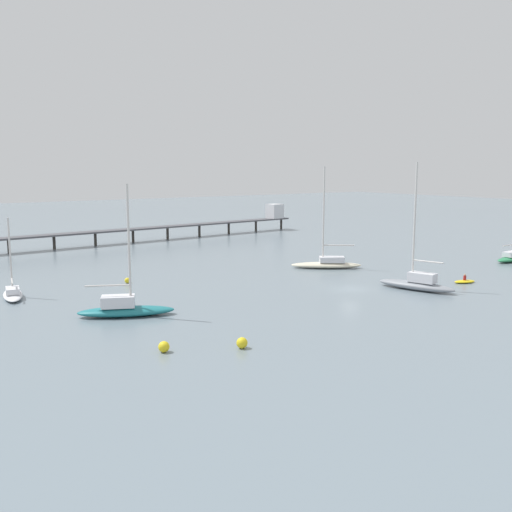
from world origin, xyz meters
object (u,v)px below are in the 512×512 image
at_px(sailboat_teal, 125,308).
at_px(mooring_buoy_far, 164,347).
at_px(dinghy_yellow, 465,281).
at_px(pier, 191,223).
at_px(sailboat_cream, 327,263).
at_px(mooring_buoy_inner, 127,280).
at_px(sailboat_white, 13,293).
at_px(sailboat_gray, 417,282).
at_px(mooring_buoy_outer, 242,343).

distance_m(sailboat_teal, mooring_buoy_far, 12.31).
bearing_deg(dinghy_yellow, pier, 94.42).
bearing_deg(pier, sailboat_cream, -92.64).
relative_size(pier, mooring_buoy_inner, 102.44).
bearing_deg(sailboat_white, mooring_buoy_inner, 1.63).
height_order(sailboat_cream, mooring_buoy_far, sailboat_cream).
distance_m(sailboat_gray, dinghy_yellow, 8.25).
height_order(pier, mooring_buoy_inner, pier).
bearing_deg(pier, sailboat_gray, -93.25).
xyz_separation_m(dinghy_yellow, mooring_buoy_outer, (-37.13, -6.00, 0.24)).
relative_size(sailboat_white, dinghy_yellow, 2.86).
xyz_separation_m(sailboat_teal, sailboat_white, (-6.97, 14.62, -0.26)).
height_order(sailboat_teal, mooring_buoy_far, sailboat_teal).
relative_size(sailboat_white, sailboat_gray, 0.59).
bearing_deg(sailboat_teal, dinghy_yellow, -12.19).
bearing_deg(sailboat_white, dinghy_yellow, -26.13).
bearing_deg(mooring_buoy_outer, sailboat_teal, 104.00).
xyz_separation_m(sailboat_white, sailboat_cream, (41.03, -5.66, 0.21)).
relative_size(mooring_buoy_outer, mooring_buoy_far, 1.02).
bearing_deg(sailboat_white, mooring_buoy_outer, -70.09).
distance_m(sailboat_teal, mooring_buoy_inner, 16.36).
bearing_deg(mooring_buoy_inner, mooring_buoy_outer, -95.38).
bearing_deg(sailboat_white, sailboat_cream, -7.86).
distance_m(pier, mooring_buoy_outer, 74.80).
relative_size(dinghy_yellow, mooring_buoy_inner, 4.46).
xyz_separation_m(sailboat_cream, mooring_buoy_outer, (-30.37, -23.78, -0.33)).
bearing_deg(dinghy_yellow, sailboat_gray, 175.60).
xyz_separation_m(sailboat_gray, sailboat_cream, (1.44, 17.15, -0.15)).
height_order(sailboat_gray, sailboat_cream, sailboat_gray).
height_order(sailboat_teal, sailboat_white, sailboat_teal).
xyz_separation_m(pier, sailboat_white, (-43.04, -37.94, -2.40)).
relative_size(sailboat_white, mooring_buoy_far, 10.00).
distance_m(sailboat_white, sailboat_cream, 41.42).
bearing_deg(sailboat_teal, mooring_buoy_inner, 66.56).
distance_m(sailboat_cream, mooring_buoy_outer, 38.57).
xyz_separation_m(dinghy_yellow, mooring_buoy_far, (-42.62, -3.36, 0.23)).
relative_size(sailboat_gray, mooring_buoy_inner, 21.50).
height_order(pier, dinghy_yellow, pier).
bearing_deg(sailboat_gray, sailboat_cream, 85.19).
xyz_separation_m(sailboat_gray, dinghy_yellow, (8.20, -0.63, -0.72)).
bearing_deg(sailboat_white, sailboat_teal, -64.53).
xyz_separation_m(sailboat_white, dinghy_yellow, (47.79, -23.44, -0.36)).
bearing_deg(sailboat_cream, dinghy_yellow, -69.19).
bearing_deg(sailboat_teal, sailboat_gray, -14.09).
distance_m(sailboat_teal, sailboat_cream, 35.22).
distance_m(sailboat_white, mooring_buoy_inner, 13.48).
distance_m(mooring_buoy_outer, mooring_buoy_inner, 29.96).
bearing_deg(dinghy_yellow, sailboat_teal, 167.81).
bearing_deg(sailboat_teal, sailboat_white, 115.47).
height_order(sailboat_teal, mooring_buoy_inner, sailboat_teal).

